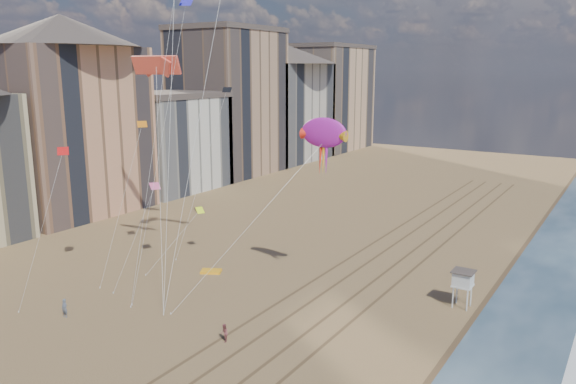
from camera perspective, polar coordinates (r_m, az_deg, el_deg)
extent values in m
plane|color=#42301E|center=(61.86, 24.88, -8.57)|extent=(260.00, 260.00, 0.00)
cube|color=brown|center=(58.54, 3.29, -8.55)|extent=(0.28, 120.00, 0.01)
cube|color=brown|center=(57.50, 5.41, -8.98)|extent=(0.28, 120.00, 0.01)
cube|color=brown|center=(56.39, 7.98, -9.50)|extent=(0.28, 120.00, 0.01)
cube|color=brown|center=(55.60, 10.07, -9.90)|extent=(0.28, 120.00, 0.01)
cube|color=tan|center=(88.13, -21.38, 5.76)|extent=(15.00, 20.00, 24.00)
cone|color=#473D38|center=(87.83, -22.13, 14.98)|extent=(31.11, 31.11, 4.40)
cube|color=silver|center=(101.29, -11.91, 4.82)|extent=(14.00, 18.00, 16.00)
cube|color=#473D38|center=(100.56, -12.13, 9.63)|extent=(14.28, 18.36, 1.00)
cube|color=tan|center=(114.86, -6.10, 8.90)|extent=(16.00, 20.00, 28.00)
cube|color=#473D38|center=(114.90, -6.27, 16.13)|extent=(16.32, 20.40, 1.00)
cube|color=#BCB2A3|center=(131.03, -0.41, 8.08)|extent=(15.00, 22.00, 22.00)
cone|color=#473D38|center=(130.69, -0.42, 13.86)|extent=(34.22, 34.22, 4.40)
cube|color=tan|center=(150.07, 4.04, 9.37)|extent=(16.00, 24.00, 26.00)
cube|color=#473D38|center=(149.96, 4.12, 14.53)|extent=(16.32, 24.48, 1.00)
cylinder|color=silver|center=(52.98, 16.39, -10.28)|extent=(0.13, 0.13, 1.90)
cylinder|color=silver|center=(52.70, 17.73, -10.50)|extent=(0.13, 0.13, 1.90)
cylinder|color=silver|center=(54.12, 16.77, -9.82)|extent=(0.13, 0.13, 1.90)
cylinder|color=silver|center=(53.84, 18.08, -10.03)|extent=(0.13, 0.13, 1.90)
cube|color=silver|center=(53.00, 17.32, -9.05)|extent=(1.69, 1.69, 0.13)
cube|color=silver|center=(52.78, 17.36, -8.41)|extent=(1.58, 1.58, 1.16)
cube|color=#473D38|center=(52.54, 17.41, -7.71)|extent=(1.90, 1.90, 0.11)
cube|color=#FEA815|center=(60.06, -7.81, -7.98)|extent=(2.47, 2.15, 0.24)
ellipsoid|color=#AD1AA1|center=(50.29, 3.64, 6.05)|extent=(4.51, 0.85, 2.68)
cone|color=red|center=(51.10, 2.05, 5.94)|extent=(1.21, 1.01, 1.01)
cone|color=orange|center=(49.56, 5.28, 5.69)|extent=(1.21, 1.01, 1.01)
cylinder|color=silver|center=(49.73, -4.07, -3.67)|extent=(0.03, 0.03, 20.15)
imported|color=#545D6C|center=(52.86, -21.75, -10.89)|extent=(0.62, 0.43, 1.64)
imported|color=#8D484B|center=(45.49, -6.49, -14.04)|extent=(0.88, 0.90, 1.47)
cube|color=#F24B35|center=(56.73, -13.26, 12.44)|extent=(5.25, 1.73, 1.78)
plane|color=#2C27D0|center=(55.84, -10.31, 18.42)|extent=(1.89, 1.82, 0.71)
plane|color=#DFFF1A|center=(64.25, -8.94, -1.84)|extent=(1.31, 1.37, 0.58)
plane|color=orange|center=(59.77, -14.60, 6.69)|extent=(1.67, 1.69, 0.56)
plane|color=#F35E95|center=(59.94, -13.36, 0.60)|extent=(1.71, 1.74, 0.53)
plane|color=red|center=(57.21, -21.89, 3.88)|extent=(1.72, 1.75, 0.63)
plane|color=black|center=(67.82, -6.22, 10.29)|extent=(1.76, 1.71, 0.57)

